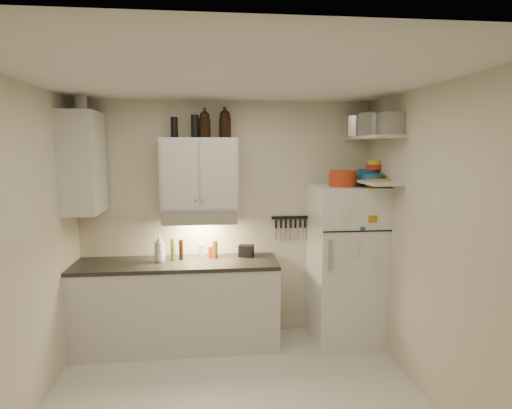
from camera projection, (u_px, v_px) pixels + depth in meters
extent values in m
cube|color=silver|center=(235.00, 76.00, 3.10)|extent=(3.20, 3.00, 0.02)
cube|color=beige|center=(228.00, 220.00, 4.76)|extent=(3.20, 0.02, 2.60)
cube|color=beige|center=(14.00, 259.00, 3.09)|extent=(0.02, 3.00, 2.60)
cube|color=beige|center=(436.00, 247.00, 3.44)|extent=(0.02, 3.00, 2.60)
cube|color=silver|center=(178.00, 306.00, 4.50)|extent=(2.10, 0.60, 0.88)
cube|color=#282522|center=(177.00, 264.00, 4.44)|extent=(2.10, 0.62, 0.04)
cube|color=silver|center=(199.00, 174.00, 4.48)|extent=(0.80, 0.33, 0.75)
cube|color=silver|center=(83.00, 163.00, 4.21)|extent=(0.33, 0.55, 1.00)
cube|color=silver|center=(200.00, 216.00, 4.47)|extent=(0.76, 0.46, 0.12)
cube|color=white|center=(346.00, 264.00, 4.60)|extent=(0.70, 0.68, 1.70)
cube|color=silver|center=(373.00, 137.00, 4.31)|extent=(0.30, 0.95, 0.03)
cube|color=silver|center=(371.00, 181.00, 4.37)|extent=(0.30, 0.95, 0.03)
cube|color=black|center=(290.00, 217.00, 4.80)|extent=(0.42, 0.02, 0.03)
cylinder|color=#A93113|center=(343.00, 178.00, 4.43)|extent=(0.30, 0.30, 0.17)
cube|color=#B68016|center=(377.00, 182.00, 4.39)|extent=(0.29, 0.32, 0.09)
cylinder|color=silver|center=(358.00, 181.00, 4.51)|extent=(0.06, 0.06, 0.09)
cylinder|color=silver|center=(356.00, 127.00, 4.59)|extent=(0.33, 0.33, 0.22)
cube|color=#AAAAAD|center=(374.00, 124.00, 4.16)|extent=(0.28, 0.26, 0.22)
cube|color=#AAAAAD|center=(391.00, 124.00, 3.99)|extent=(0.24, 0.24, 0.21)
cylinder|color=#16567E|center=(368.00, 174.00, 4.60)|extent=(0.23, 0.23, 0.09)
cylinder|color=red|center=(374.00, 167.00, 4.56)|extent=(0.18, 0.18, 0.05)
cylinder|color=yellow|center=(375.00, 162.00, 4.55)|extent=(0.14, 0.14, 0.05)
cylinder|color=#16567E|center=(371.00, 176.00, 4.38)|extent=(0.24, 0.24, 0.06)
cylinder|color=black|center=(195.00, 126.00, 4.40)|extent=(0.08, 0.08, 0.23)
cylinder|color=black|center=(174.00, 127.00, 4.40)|extent=(0.09, 0.09, 0.21)
cylinder|color=silver|center=(81.00, 103.00, 4.17)|extent=(0.13, 0.13, 0.16)
imported|color=silver|center=(160.00, 247.00, 4.41)|extent=(0.15, 0.15, 0.33)
cylinder|color=brown|center=(215.00, 249.00, 4.59)|extent=(0.07, 0.07, 0.19)
cylinder|color=#475B16|center=(173.00, 249.00, 4.49)|extent=(0.05, 0.05, 0.23)
cylinder|color=black|center=(181.00, 250.00, 4.51)|extent=(0.05, 0.05, 0.22)
cylinder|color=silver|center=(201.00, 251.00, 4.58)|extent=(0.06, 0.06, 0.16)
cylinder|color=#A93113|center=(211.00, 252.00, 4.61)|extent=(0.08, 0.08, 0.12)
cube|color=black|center=(246.00, 251.00, 4.64)|extent=(0.18, 0.16, 0.13)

